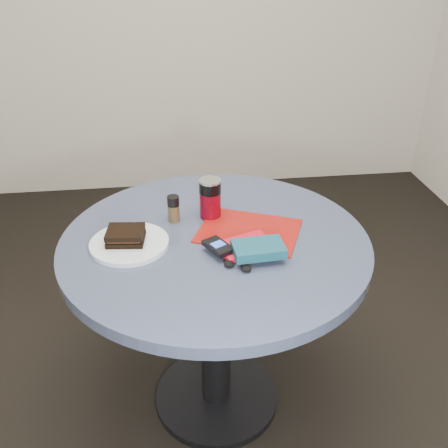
{
  "coord_description": "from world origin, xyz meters",
  "views": [
    {
      "loc": [
        -0.14,
        -1.37,
        1.6
      ],
      "look_at": [
        0.03,
        0.0,
        0.8
      ],
      "focal_mm": 40.0,
      "sensor_mm": 36.0,
      "label": 1
    }
  ],
  "objects": [
    {
      "name": "mp3_player",
      "position": [
        -0.0,
        -0.1,
        0.78
      ],
      "size": [
        0.1,
        0.11,
        0.02
      ],
      "color": "black",
      "rests_on": "red_book"
    },
    {
      "name": "sandwich",
      "position": [
        -0.28,
        -0.01,
        0.79
      ],
      "size": [
        0.12,
        0.11,
        0.04
      ],
      "color": "black",
      "rests_on": "plate"
    },
    {
      "name": "red_book",
      "position": [
        0.09,
        -0.08,
        0.76
      ],
      "size": [
        0.2,
        0.16,
        0.01
      ],
      "primitive_type": "cube",
      "rotation": [
        0.0,
        0.0,
        0.35
      ],
      "color": "red",
      "rests_on": "magazine"
    },
    {
      "name": "novel",
      "position": [
        0.12,
        -0.13,
        0.78
      ],
      "size": [
        0.16,
        0.11,
        0.03
      ],
      "primitive_type": "cube",
      "rotation": [
        0.0,
        0.0,
        0.07
      ],
      "color": "navy",
      "rests_on": "red_book"
    },
    {
      "name": "soda_can",
      "position": [
        0.0,
        0.14,
        0.82
      ],
      "size": [
        0.09,
        0.09,
        0.14
      ],
      "color": "maroon",
      "rests_on": "table"
    },
    {
      "name": "magazine",
      "position": [
        0.12,
        0.03,
        0.75
      ],
      "size": [
        0.39,
        0.35,
        0.01
      ],
      "primitive_type": "cube",
      "rotation": [
        0.0,
        0.0,
        -0.41
      ],
      "color": "maroon",
      "rests_on": "table"
    },
    {
      "name": "headphones",
      "position": [
        0.05,
        -0.18,
        0.76
      ],
      "size": [
        0.09,
        0.07,
        0.02
      ],
      "color": "black",
      "rests_on": "table"
    },
    {
      "name": "ground",
      "position": [
        0.0,
        0.0,
        0.0
      ],
      "size": [
        4.0,
        4.0,
        0.0
      ],
      "primitive_type": "plane",
      "color": "black",
      "rests_on": "ground"
    },
    {
      "name": "pepper_grinder",
      "position": [
        -0.13,
        0.13,
        0.8
      ],
      "size": [
        0.05,
        0.05,
        0.09
      ],
      "color": "#4D3A21",
      "rests_on": "table"
    },
    {
      "name": "table",
      "position": [
        0.0,
        0.0,
        0.59
      ],
      "size": [
        1.0,
        1.0,
        0.75
      ],
      "color": "black",
      "rests_on": "ground"
    },
    {
      "name": "plate",
      "position": [
        -0.27,
        -0.01,
        0.76
      ],
      "size": [
        0.29,
        0.29,
        0.02
      ],
      "primitive_type": "cylinder",
      "rotation": [
        0.0,
        0.0,
        0.18
      ],
      "color": "white",
      "rests_on": "table"
    }
  ]
}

